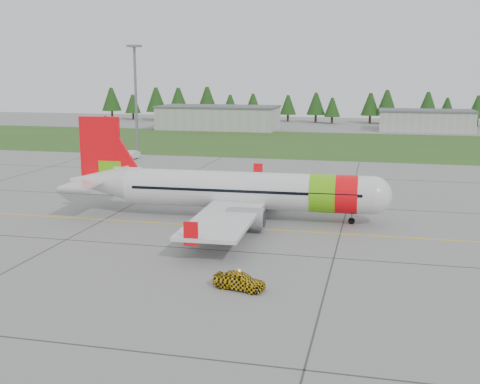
# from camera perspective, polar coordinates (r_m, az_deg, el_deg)

# --- Properties ---
(ground) EXTENTS (320.00, 320.00, 0.00)m
(ground) POSITION_cam_1_polar(r_m,az_deg,el_deg) (53.46, -1.91, -5.56)
(ground) COLOR gray
(ground) RESTS_ON ground
(aircraft) EXTENTS (35.38, 32.50, 10.72)m
(aircraft) POSITION_cam_1_polar(r_m,az_deg,el_deg) (64.13, -0.14, 0.16)
(aircraft) COLOR silver
(aircraft) RESTS_ON ground
(follow_me_car) EXTENTS (1.64, 1.82, 3.89)m
(follow_me_car) POSITION_cam_1_polar(r_m,az_deg,el_deg) (43.67, -0.07, -6.79)
(follow_me_car) COLOR yellow
(follow_me_car) RESTS_ON ground
(service_van) EXTENTS (1.70, 1.61, 4.73)m
(service_van) POSITION_cam_1_polar(r_m,az_deg,el_deg) (109.97, -10.32, 4.29)
(service_van) COLOR silver
(service_van) RESTS_ON ground
(grass_strip) EXTENTS (320.00, 50.00, 0.03)m
(grass_strip) POSITION_cam_1_polar(r_m,az_deg,el_deg) (132.96, 7.33, 4.56)
(grass_strip) COLOR #30561E
(grass_strip) RESTS_ON ground
(taxi_guideline) EXTENTS (120.00, 0.25, 0.02)m
(taxi_guideline) POSITION_cam_1_polar(r_m,az_deg,el_deg) (60.92, 0.05, -3.42)
(taxi_guideline) COLOR gold
(taxi_guideline) RESTS_ON ground
(hangar_west) EXTENTS (32.00, 14.00, 6.00)m
(hangar_west) POSITION_cam_1_polar(r_m,az_deg,el_deg) (165.64, -2.06, 7.01)
(hangar_west) COLOR #A8A8A3
(hangar_west) RESTS_ON ground
(hangar_east) EXTENTS (24.00, 12.00, 5.20)m
(hangar_east) POSITION_cam_1_polar(r_m,az_deg,el_deg) (168.27, 17.21, 6.44)
(hangar_east) COLOR #A8A8A3
(hangar_east) RESTS_ON ground
(floodlight_mast) EXTENTS (0.50, 0.50, 20.00)m
(floodlight_mast) POSITION_cam_1_polar(r_m,az_deg,el_deg) (116.69, -9.83, 8.47)
(floodlight_mast) COLOR slate
(floodlight_mast) RESTS_ON ground
(treeline) EXTENTS (160.00, 8.00, 10.00)m
(treeline) POSITION_cam_1_polar(r_m,az_deg,el_deg) (188.14, 9.17, 8.00)
(treeline) COLOR #1C3F14
(treeline) RESTS_ON ground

